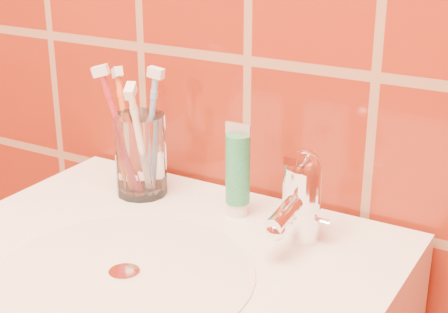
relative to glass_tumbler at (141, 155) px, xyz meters
The scene contains 7 objects.
glass_tumbler is the anchor object (origin of this frame).
toothpaste_tube 0.16m from the glass_tumbler, ahead, with size 0.04×0.03×0.13m.
faucet 0.26m from the glass_tumbler, ahead, with size 0.05×0.11×0.12m.
toothbrush_0 0.04m from the glass_tumbler, 160.12° to the left, with size 0.08×0.06×0.18m, color orange, non-canonical shape.
toothbrush_1 0.04m from the glass_tumbler, 43.57° to the left, with size 0.05×0.03×0.19m, color #7DA9DF, non-canonical shape.
toothbrush_2 0.05m from the glass_tumbler, 51.96° to the right, with size 0.05×0.09×0.19m, color white, non-canonical shape.
toothbrush_3 0.04m from the glass_tumbler, 135.00° to the right, with size 0.07×0.04×0.20m, color #B02535, non-canonical shape.
Camera 1 is at (0.44, 0.38, 1.25)m, focal length 55.00 mm.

